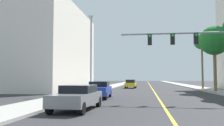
# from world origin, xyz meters

# --- Properties ---
(ground) EXTENTS (192.00, 192.00, 0.00)m
(ground) POSITION_xyz_m (0.00, 42.00, 0.00)
(ground) COLOR #2D2D30
(sidewalk_left) EXTENTS (3.09, 168.00, 0.15)m
(sidewalk_left) POSITION_xyz_m (-8.04, 42.00, 0.07)
(sidewalk_left) COLOR #9E9B93
(sidewalk_left) RESTS_ON ground
(sidewalk_right) EXTENTS (3.09, 168.00, 0.15)m
(sidewalk_right) POSITION_xyz_m (8.04, 42.00, 0.07)
(sidewalk_right) COLOR #9E9B93
(sidewalk_right) RESTS_ON ground
(lane_marking_center) EXTENTS (0.16, 144.00, 0.01)m
(lane_marking_center) POSITION_xyz_m (0.00, 42.00, 0.00)
(lane_marking_center) COLOR yellow
(lane_marking_center) RESTS_ON ground
(building_left_near) EXTENTS (17.54, 20.69, 12.47)m
(building_left_near) POSITION_xyz_m (-19.93, 28.92, 6.23)
(building_left_near) COLOR silver
(building_left_near) RESTS_ON ground
(traffic_signal_mast) EXTENTS (9.99, 0.36, 5.53)m
(traffic_signal_mast) POSITION_xyz_m (3.37, 12.31, 4.29)
(traffic_signal_mast) COLOR gray
(traffic_signal_mast) RESTS_ON sidewalk_right
(street_lamp) EXTENTS (0.56, 0.28, 8.52)m
(street_lamp) POSITION_xyz_m (-7.00, 19.05, 4.84)
(street_lamp) COLOR gray
(street_lamp) RESTS_ON sidewalk_left
(palm_mid) EXTENTS (3.71, 3.71, 8.25)m
(palm_mid) POSITION_xyz_m (7.58, 25.15, 6.48)
(palm_mid) COLOR brown
(palm_mid) RESTS_ON sidewalk_right
(palm_far) EXTENTS (2.51, 2.51, 8.62)m
(palm_far) POSITION_xyz_m (7.71, 32.33, 7.37)
(palm_far) COLOR brown
(palm_far) RESTS_ON sidewalk_right
(car_yellow) EXTENTS (1.91, 4.06, 1.49)m
(car_yellow) POSITION_xyz_m (-3.67, 35.64, 0.77)
(car_yellow) COLOR gold
(car_yellow) RESTS_ON ground
(car_gray) EXTENTS (2.07, 4.58, 1.40)m
(car_gray) POSITION_xyz_m (-4.97, 6.99, 0.74)
(car_gray) COLOR slate
(car_gray) RESTS_ON ground
(car_blue) EXTENTS (1.92, 4.22, 1.49)m
(car_blue) POSITION_xyz_m (-5.20, 14.57, 0.77)
(car_blue) COLOR #1E389E
(car_blue) RESTS_ON ground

